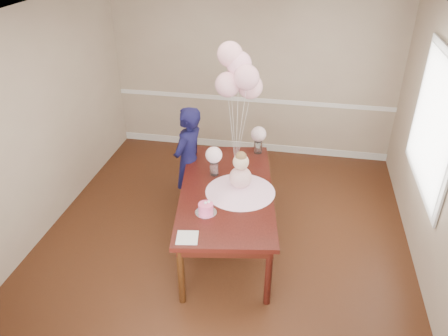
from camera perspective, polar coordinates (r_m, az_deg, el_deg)
floor at (r=5.50m, az=-0.08°, el=-9.45°), size 4.50×5.00×0.00m
ceiling at (r=4.31m, az=-0.10°, el=19.37°), size 4.50×5.00×0.02m
wall_back at (r=7.04m, az=3.80°, el=12.31°), size 4.50×0.02×2.70m
wall_front at (r=2.84m, az=-10.18°, el=-20.11°), size 4.50×0.02×2.70m
wall_left at (r=5.59m, az=-23.49°, el=4.86°), size 0.02×5.00×2.70m
wall_right at (r=4.91m, az=26.69°, el=0.62°), size 0.02×5.00×2.70m
chair_rail_trim at (r=7.18m, az=3.67°, el=8.87°), size 4.50×0.02×0.07m
baseboard_trim at (r=7.53m, az=3.46°, el=2.91°), size 4.50×0.02×0.12m
window_frame at (r=5.25m, az=25.77°, el=5.19°), size 0.02×1.66×1.56m
window_blinds at (r=5.25m, az=25.59°, el=5.21°), size 0.01×1.50×1.40m
dining_table_top at (r=5.03m, az=0.33°, el=-2.99°), size 1.37×2.23×0.05m
table_apron at (r=5.07m, az=0.33°, el=-3.73°), size 1.25×2.11×0.10m
table_leg_fl at (r=4.55m, az=-5.62°, el=-13.73°), size 0.08×0.08×0.73m
table_leg_fr at (r=4.53m, az=5.80°, el=-13.91°), size 0.08×0.08×0.73m
table_leg_bl at (r=6.07m, az=-3.65°, el=-1.04°), size 0.08×0.08×0.73m
table_leg_br at (r=6.06m, az=4.65°, el=-1.14°), size 0.08×0.08×0.73m
baby_skirt at (r=4.94m, az=2.14°, el=-2.58°), size 0.91×0.91×0.10m
baby_torso at (r=4.87m, az=2.17°, el=-1.24°), size 0.25×0.25×0.25m
baby_head at (r=4.77m, az=2.22°, el=0.80°), size 0.18×0.18×0.18m
baby_hair at (r=4.74m, az=2.23°, el=1.46°), size 0.13×0.13×0.13m
cake_platter at (r=4.63m, az=-2.38°, el=-5.83°), size 0.26×0.26×0.01m
birthday_cake at (r=4.60m, az=-2.39°, el=-5.26°), size 0.18×0.18×0.10m
cake_flower_a at (r=4.56m, az=-2.41°, el=-4.56°), size 0.03×0.03×0.03m
cake_flower_b at (r=4.57m, az=-2.00°, el=-4.42°), size 0.03×0.03×0.03m
rose_vase_near at (r=5.24m, az=-1.31°, el=-0.08°), size 0.12×0.12×0.17m
roses_near at (r=5.15m, az=-1.34°, el=1.73°), size 0.20×0.20×0.20m
rose_vase_far at (r=5.75m, az=4.47°, el=2.75°), size 0.12×0.12×0.17m
roses_far at (r=5.66m, az=4.54°, el=4.44°), size 0.20×0.20×0.20m
napkin at (r=4.31m, az=-4.82°, el=-9.04°), size 0.24×0.24×0.01m
balloon_weight at (r=5.50m, az=1.54°, el=0.61°), size 0.05×0.05×0.02m
balloon_a at (r=5.07m, az=0.49°, el=10.84°), size 0.29×0.29×0.29m
balloon_b at (r=4.98m, az=2.94°, el=11.74°), size 0.29×0.29×0.29m
balloon_c at (r=5.10m, az=1.97°, el=13.43°), size 0.29×0.29×0.29m
balloon_d at (r=5.09m, az=0.78°, el=14.64°), size 0.29×0.29×0.29m
balloon_e at (r=5.17m, az=3.45°, el=10.56°), size 0.29×0.29×0.29m
balloon_ribbon_a at (r=5.29m, az=1.03°, el=4.75°), size 0.10×0.02×0.87m
balloon_ribbon_b at (r=5.25m, az=2.18°, el=5.12°), size 0.11×0.04×0.98m
balloon_ribbon_c at (r=5.30m, az=1.73°, el=6.00°), size 0.01×0.10×1.08m
balloon_ribbon_d at (r=5.29m, az=1.17°, el=6.57°), size 0.10×0.09×1.18m
balloon_ribbon_e at (r=5.34m, az=2.44°, el=4.67°), size 0.13×0.10×0.81m
dining_chair_seat at (r=6.08m, az=-2.80°, el=0.23°), size 0.48×0.48×0.05m
chair_leg_fl at (r=6.10m, az=-4.93°, el=-2.48°), size 0.04×0.04×0.46m
chair_leg_fr at (r=6.01m, az=-1.44°, el=-2.91°), size 0.04×0.04×0.46m
chair_leg_bl at (r=6.40m, az=-3.96°, el=-0.68°), size 0.04×0.04×0.46m
chair_leg_br at (r=6.32m, az=-0.63°, el=-1.06°), size 0.04×0.04×0.46m
chair_back_post_l at (r=5.82m, az=-5.37°, el=2.15°), size 0.04×0.04×0.59m
chair_back_post_r at (r=6.14m, az=-4.33°, el=3.79°), size 0.04×0.04×0.59m
chair_slat_low at (r=6.04m, az=-4.78°, el=1.92°), size 0.04×0.42×0.05m
chair_slat_mid at (r=5.96m, az=-4.85°, el=3.35°), size 0.04×0.42×0.05m
chair_slat_top at (r=5.89m, az=-4.92°, el=4.83°), size 0.04×0.42×0.05m
woman at (r=5.63m, az=-4.65°, el=0.80°), size 0.51×0.63×1.50m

